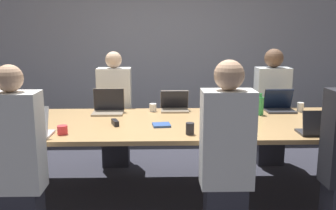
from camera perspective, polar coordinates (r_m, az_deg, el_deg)
name	(u,v)px	position (r m, az deg, el deg)	size (l,w,h in m)	color
ground_plane	(163,193)	(3.96, -0.83, -13.30)	(24.00, 24.00, 0.00)	#2D2D38
curtain_wall	(160,46)	(5.95, -1.17, 8.91)	(12.00, 0.06, 2.80)	#9999A3
conference_table	(162,126)	(3.72, -0.87, -3.27)	(4.75, 1.32, 0.76)	tan
laptop_far_right	(279,105)	(4.37, 16.56, 0.05)	(0.32, 0.25, 0.25)	#333338
person_far_right	(271,109)	(4.77, 15.44, -0.55)	(0.40, 0.24, 1.43)	#2D2D38
cup_far_right	(300,107)	(4.40, 19.53, -0.32)	(0.07, 0.07, 0.10)	white
bottle_far_right	(260,106)	(4.11, 13.87, -0.09)	(0.07, 0.07, 0.23)	green
laptop_far_midleft	(108,106)	(4.14, -9.06, -0.18)	(0.34, 0.26, 0.26)	gray
person_far_midleft	(115,111)	(4.60, -8.08, -0.97)	(0.40, 0.24, 1.40)	#2D2D38
laptop_near_left	(32,128)	(3.37, -20.06, -3.36)	(0.31, 0.28, 0.27)	#B7B7BC
person_near_left	(16,161)	(3.06, -22.16, -7.93)	(0.40, 0.24, 1.41)	#2D2D38
cup_near_left	(62,130)	(3.38, -15.79, -3.68)	(0.09, 0.09, 0.08)	red
laptop_near_right	(320,128)	(3.49, 22.19, -3.20)	(0.35, 0.22, 0.22)	#333338
laptop_far_center	(175,105)	(4.21, 1.01, 0.03)	(0.31, 0.23, 0.23)	gray
cup_far_center	(153,108)	(4.17, -2.31, -0.39)	(0.08, 0.08, 0.09)	white
laptop_near_midright	(221,127)	(3.27, 8.08, -3.28)	(0.34, 0.24, 0.25)	gray
person_near_midright	(227,155)	(2.95, 8.92, -7.49)	(0.40, 0.24, 1.44)	#2D2D38
cup_near_midright	(190,129)	(3.26, 3.37, -3.62)	(0.07, 0.07, 0.10)	#232328
stapler	(115,123)	(3.61, -8.06, -2.67)	(0.09, 0.16, 0.05)	black
notebook	(161,125)	(3.55, -1.01, -3.06)	(0.18, 0.18, 0.02)	#2D4C8C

